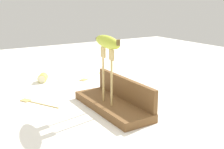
# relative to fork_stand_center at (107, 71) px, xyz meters

# --- Properties ---
(ground_plane) EXTENTS (3.00, 3.00, 0.00)m
(ground_plane) POSITION_rel_fork_stand_center_xyz_m (0.00, 0.02, -0.14)
(ground_plane) COLOR white
(wooden_board) EXTENTS (0.35, 0.13, 0.03)m
(wooden_board) POSITION_rel_fork_stand_center_xyz_m (0.00, 0.02, -0.13)
(wooden_board) COLOR brown
(wooden_board) RESTS_ON ground
(board_backstop) EXTENTS (0.34, 0.02, 0.08)m
(board_backstop) POSITION_rel_fork_stand_center_xyz_m (0.00, 0.07, -0.08)
(board_backstop) COLOR brown
(board_backstop) RESTS_ON wooden_board
(fork_stand_center) EXTENTS (0.08, 0.01, 0.19)m
(fork_stand_center) POSITION_rel_fork_stand_center_xyz_m (0.00, 0.00, 0.00)
(fork_stand_center) COLOR tan
(fork_stand_center) RESTS_ON wooden_board
(banana_raised_center) EXTENTS (0.18, 0.06, 0.04)m
(banana_raised_center) POSITION_rel_fork_stand_center_xyz_m (-0.00, 0.00, 0.10)
(banana_raised_center) COLOR #B2C138
(banana_raised_center) RESTS_ON fork_stand_center
(fork_fallen_near) EXTENTS (0.17, 0.10, 0.01)m
(fork_fallen_near) POSITION_rel_fork_stand_center_xyz_m (-0.21, -0.20, -0.14)
(fork_fallen_near) COLOR tan
(fork_fallen_near) RESTS_ON ground
(fork_fallen_far) EXTENTS (0.11, 0.17, 0.01)m
(fork_fallen_far) POSITION_rel_fork_stand_center_xyz_m (-0.41, 0.14, -0.14)
(fork_fallen_far) COLOR tan
(fork_fallen_far) RESTS_ON ground
(banana_chunk_near) EXTENTS (0.06, 0.06, 0.04)m
(banana_chunk_near) POSITION_rel_fork_stand_center_xyz_m (-0.46, -0.08, -0.12)
(banana_chunk_near) COLOR #DBD147
(banana_chunk_near) RESTS_ON ground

